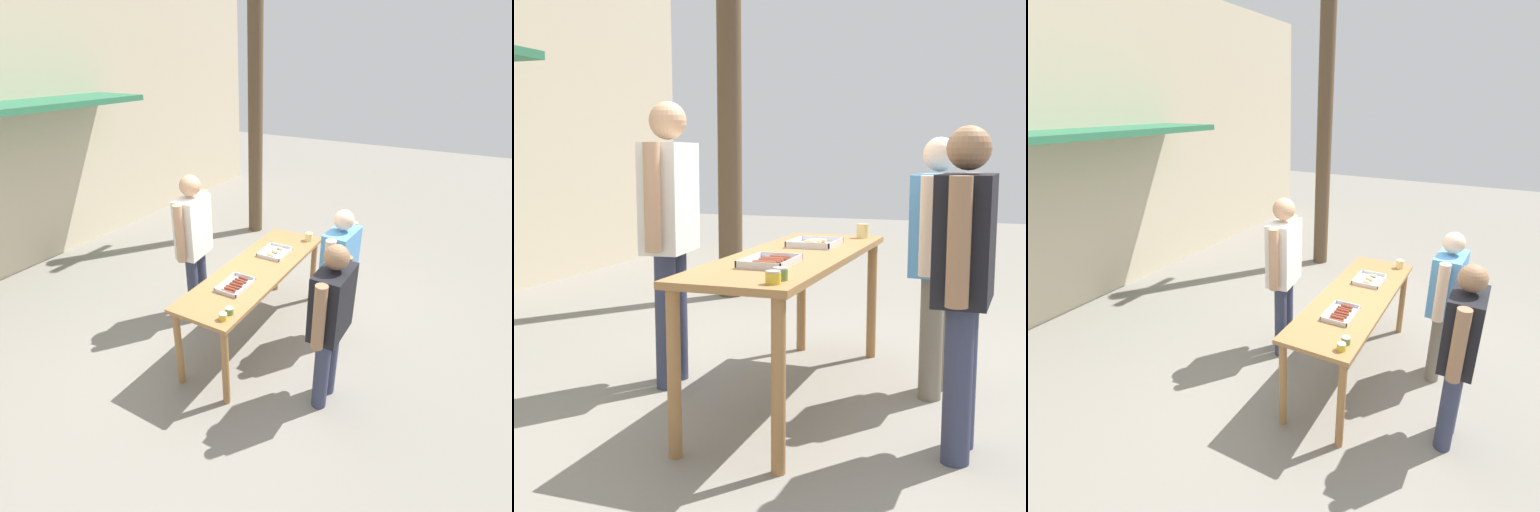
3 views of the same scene
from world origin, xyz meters
TOP-DOWN VIEW (x-y plane):
  - ground_plane at (0.00, 0.00)m, footprint 24.00×24.00m
  - building_facade_back at (0.00, 3.98)m, footprint 12.00×1.11m
  - serving_table at (0.00, 0.00)m, footprint 2.22×0.68m
  - food_tray_sausages at (-0.44, -0.01)m, footprint 0.39×0.26m
  - food_tray_buns at (0.42, -0.01)m, footprint 0.37×0.30m
  - condiment_jar_mustard at (-0.97, -0.22)m, footprint 0.08×0.08m
  - condiment_jar_ketchup at (-0.87, -0.22)m, footprint 0.08×0.08m
  - beer_cup at (0.96, -0.21)m, footprint 0.09×0.09m
  - person_server_behind_table at (-0.01, 0.83)m, footprint 0.65×0.30m
  - person_customer_holding_hotdog at (-0.53, -1.05)m, footprint 0.68×0.27m
  - person_customer_with_cup at (0.37, -0.82)m, footprint 0.68×0.29m
  - utility_pole at (2.81, 1.61)m, footprint 1.10×0.25m

SIDE VIEW (x-z plane):
  - ground_plane at x=0.00m, z-range 0.00..0.00m
  - serving_table at x=0.00m, z-range 0.33..1.23m
  - food_tray_sausages at x=-0.44m, z-range 0.89..0.94m
  - food_tray_buns at x=0.42m, z-range 0.89..0.94m
  - condiment_jar_mustard at x=-0.97m, z-range 0.90..0.96m
  - condiment_jar_ketchup at x=-0.87m, z-range 0.90..0.96m
  - person_customer_with_cup at x=0.37m, z-range 0.14..1.74m
  - beer_cup at x=0.96m, z-range 0.90..1.00m
  - person_customer_holding_hotdog at x=-0.53m, z-range 0.14..1.78m
  - person_server_behind_table at x=-0.01m, z-range 0.17..2.00m
  - building_facade_back at x=0.00m, z-range 0.01..4.51m
  - utility_pole at x=2.81m, z-range 0.06..5.21m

